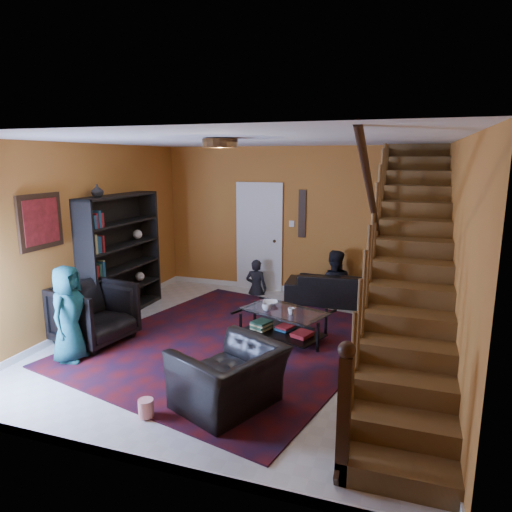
% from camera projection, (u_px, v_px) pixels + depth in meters
% --- Properties ---
extents(floor, '(5.50, 5.50, 0.00)m').
position_uv_depth(floor, '(246.00, 344.00, 6.45)').
color(floor, beige).
rests_on(floor, ground).
extents(room, '(5.50, 5.50, 5.50)m').
position_uv_depth(room, '(201.00, 304.00, 8.09)').
color(room, '#B06127').
rests_on(room, ground).
extents(staircase, '(0.95, 5.02, 3.18)m').
position_uv_depth(staircase, '(410.00, 258.00, 5.49)').
color(staircase, brown).
rests_on(staircase, floor).
extents(bookshelf, '(0.35, 1.80, 2.00)m').
position_uv_depth(bookshelf, '(122.00, 257.00, 7.56)').
color(bookshelf, black).
rests_on(bookshelf, floor).
extents(door, '(0.82, 0.05, 2.05)m').
position_uv_depth(door, '(259.00, 239.00, 8.98)').
color(door, silver).
rests_on(door, floor).
extents(framed_picture, '(0.04, 0.74, 0.74)m').
position_uv_depth(framed_picture, '(40.00, 222.00, 6.06)').
color(framed_picture, maroon).
rests_on(framed_picture, room).
extents(wall_hanging, '(0.14, 0.03, 0.90)m').
position_uv_depth(wall_hanging, '(302.00, 214.00, 8.60)').
color(wall_hanging, black).
rests_on(wall_hanging, room).
extents(ceiling_fixture, '(0.40, 0.40, 0.10)m').
position_uv_depth(ceiling_fixture, '(220.00, 143.00, 5.13)').
color(ceiling_fixture, '#3F2814').
rests_on(ceiling_fixture, room).
extents(rug, '(4.42, 4.80, 0.02)m').
position_uv_depth(rug, '(233.00, 342.00, 6.49)').
color(rug, '#4B0D0F').
rests_on(rug, floor).
extents(sofa, '(2.01, 0.93, 0.57)m').
position_uv_depth(sofa, '(341.00, 288.00, 8.21)').
color(sofa, black).
rests_on(sofa, floor).
extents(armchair_left, '(1.09, 1.07, 0.86)m').
position_uv_depth(armchair_left, '(94.00, 313.00, 6.44)').
color(armchair_left, black).
rests_on(armchair_left, floor).
extents(armchair_right, '(1.24, 1.30, 0.67)m').
position_uv_depth(armchair_right, '(229.00, 378.00, 4.75)').
color(armchair_right, black).
rests_on(armchair_right, floor).
extents(person_adult_a, '(0.42, 0.29, 1.14)m').
position_uv_depth(person_adult_a, '(256.00, 288.00, 8.80)').
color(person_adult_a, black).
rests_on(person_adult_a, sofa).
extents(person_adult_b, '(0.73, 0.59, 1.41)m').
position_uv_depth(person_adult_b, '(333.00, 288.00, 8.30)').
color(person_adult_b, black).
rests_on(person_adult_b, sofa).
extents(person_child, '(0.49, 0.68, 1.27)m').
position_uv_depth(person_child, '(69.00, 314.00, 5.80)').
color(person_child, '#1A6262').
rests_on(person_child, armchair_left).
extents(coffee_table, '(1.33, 1.05, 0.44)m').
position_uv_depth(coffee_table, '(284.00, 323.00, 6.55)').
color(coffee_table, black).
rests_on(coffee_table, floor).
extents(cup_a, '(0.16, 0.16, 0.10)m').
position_uv_depth(cup_a, '(267.00, 307.00, 6.50)').
color(cup_a, '#999999').
rests_on(cup_a, coffee_table).
extents(cup_b, '(0.12, 0.12, 0.09)m').
position_uv_depth(cup_b, '(291.00, 311.00, 6.35)').
color(cup_b, '#999999').
rests_on(cup_b, coffee_table).
extents(bowl, '(0.28, 0.28, 0.05)m').
position_uv_depth(bowl, '(270.00, 303.00, 6.77)').
color(bowl, '#999999').
rests_on(bowl, coffee_table).
extents(vase, '(0.18, 0.18, 0.19)m').
position_uv_depth(vase, '(97.00, 191.00, 6.86)').
color(vase, '#999999').
rests_on(vase, bookshelf).
extents(popcorn_bucket, '(0.18, 0.18, 0.18)m').
position_uv_depth(popcorn_bucket, '(146.00, 408.00, 4.59)').
color(popcorn_bucket, red).
rests_on(popcorn_bucket, rug).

